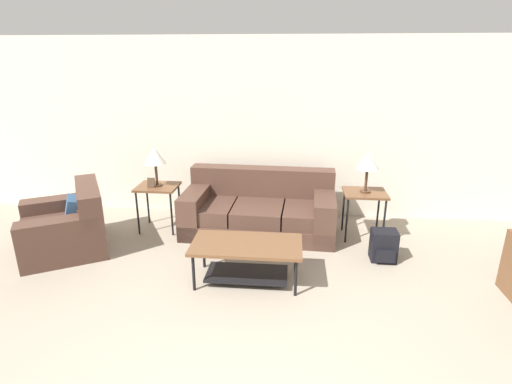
{
  "coord_description": "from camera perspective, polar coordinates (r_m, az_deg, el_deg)",
  "views": [
    {
      "loc": [
        0.3,
        -1.7,
        2.31
      ],
      "look_at": [
        -0.12,
        2.73,
        0.8
      ],
      "focal_mm": 28.0,
      "sensor_mm": 36.0,
      "label": 1
    }
  ],
  "objects": [
    {
      "name": "couch",
      "position": [
        5.52,
        0.49,
        -2.69
      ],
      "size": [
        2.07,
        1.08,
        0.82
      ],
      "color": "#4C3328",
      "rests_on": "ground_plane"
    },
    {
      "name": "coffee_table",
      "position": [
        4.29,
        -1.34,
        -8.72
      ],
      "size": [
        1.17,
        0.6,
        0.44
      ],
      "color": "brown",
      "rests_on": "ground_plane"
    },
    {
      "name": "picture_frame",
      "position": [
        5.55,
        -14.77,
        1.31
      ],
      "size": [
        0.1,
        0.04,
        0.13
      ],
      "color": "#4C3828",
      "rests_on": "side_table_left"
    },
    {
      "name": "armchair",
      "position": [
        5.53,
        -25.37,
        -4.59
      ],
      "size": [
        1.35,
        1.4,
        0.8
      ],
      "color": "#4C3328",
      "rests_on": "ground_plane"
    },
    {
      "name": "backpack",
      "position": [
        5.01,
        17.77,
        -7.34
      ],
      "size": [
        0.3,
        0.31,
        0.37
      ],
      "color": "black",
      "rests_on": "ground_plane"
    },
    {
      "name": "table_lamp_right",
      "position": [
        5.28,
        15.7,
        4.23
      ],
      "size": [
        0.29,
        0.29,
        0.53
      ],
      "color": "#472D1E",
      "rests_on": "side_table_right"
    },
    {
      "name": "side_table_right",
      "position": [
        5.41,
        15.26,
        -0.69
      ],
      "size": [
        0.55,
        0.47,
        0.64
      ],
      "color": "brown",
      "rests_on": "ground_plane"
    },
    {
      "name": "wall_back",
      "position": [
        5.91,
        2.44,
        8.92
      ],
      "size": [
        9.13,
        0.06,
        2.6
      ],
      "color": "silver",
      "rests_on": "ground_plane"
    },
    {
      "name": "table_lamp_left",
      "position": [
        5.5,
        -14.25,
        4.93
      ],
      "size": [
        0.29,
        0.29,
        0.53
      ],
      "color": "#472D1E",
      "rests_on": "side_table_left"
    },
    {
      "name": "side_table_left",
      "position": [
        5.63,
        -13.86,
        0.19
      ],
      "size": [
        0.55,
        0.47,
        0.64
      ],
      "color": "brown",
      "rests_on": "ground_plane"
    }
  ]
}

